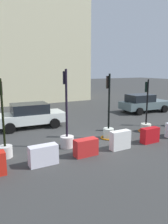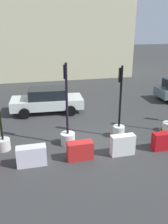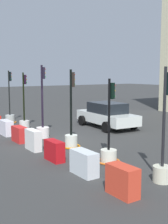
% 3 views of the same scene
% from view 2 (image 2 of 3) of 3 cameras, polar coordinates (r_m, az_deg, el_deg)
% --- Properties ---
extents(ground_plane, '(120.00, 120.00, 0.00)m').
position_cam_2_polar(ground_plane, '(11.22, 2.25, -7.31)').
color(ground_plane, '#353635').
extents(traffic_light_1, '(0.61, 0.61, 3.42)m').
position_cam_2_polar(traffic_light_1, '(10.89, -19.43, -5.85)').
color(traffic_light_1, silver).
rests_on(traffic_light_1, ground_plane).
extents(traffic_light_2, '(0.67, 0.67, 3.80)m').
position_cam_2_polar(traffic_light_2, '(10.75, -4.07, -4.70)').
color(traffic_light_2, silver).
rests_on(traffic_light_2, ground_plane).
extents(traffic_light_3, '(0.86, 0.86, 3.55)m').
position_cam_2_polar(traffic_light_3, '(11.60, 8.57, -3.34)').
color(traffic_light_3, silver).
rests_on(traffic_light_3, ground_plane).
extents(construction_barrier_2, '(1.16, 0.45, 0.81)m').
position_cam_2_polar(construction_barrier_2, '(9.52, -12.79, -10.48)').
color(construction_barrier_2, silver).
rests_on(construction_barrier_2, ground_plane).
extents(construction_barrier_3, '(1.06, 0.46, 0.77)m').
position_cam_2_polar(construction_barrier_3, '(9.70, -1.00, -9.46)').
color(construction_barrier_3, red).
rests_on(construction_barrier_3, ground_plane).
extents(construction_barrier_4, '(1.03, 0.37, 0.90)m').
position_cam_2_polar(construction_barrier_4, '(10.11, 9.48, -8.00)').
color(construction_barrier_4, white).
rests_on(construction_barrier_4, ground_plane).
extents(construction_barrier_5, '(1.00, 0.41, 0.79)m').
position_cam_2_polar(construction_barrier_5, '(11.00, 18.93, -6.77)').
color(construction_barrier_5, red).
rests_on(construction_barrier_5, ground_plane).
extents(car_white_van, '(4.61, 2.44, 1.56)m').
position_cam_2_polar(car_white_van, '(15.00, -9.06, 2.94)').
color(car_white_van, silver).
rests_on(car_white_van, ground_plane).
extents(building_main_facade, '(14.55, 9.05, 12.30)m').
position_cam_2_polar(building_main_facade, '(27.97, -5.66, 22.13)').
color(building_main_facade, beige).
rests_on(building_main_facade, ground_plane).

